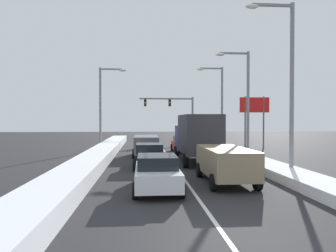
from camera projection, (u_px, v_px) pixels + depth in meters
ground_plane at (173, 163)px, 22.38m from camera, size 120.00×120.00×0.00m
lane_stripe_between_right_lane_and_center_lane at (169, 157)px, 26.10m from camera, size 0.14×41.02×0.01m
snow_bank_right_shoulder at (233, 154)px, 26.52m from camera, size 1.95×41.02×0.47m
snow_bank_left_shoulder at (102, 153)px, 25.67m from camera, size 1.87×41.02×0.76m
suv_tan_right_lane_nearest at (225, 162)px, 15.33m from camera, size 2.16×4.90×1.67m
box_truck_right_lane_second at (197, 136)px, 22.71m from camera, size 2.53×7.20×3.36m
sedan_red_right_lane_third at (183, 144)px, 29.94m from camera, size 2.00×4.50×1.51m
sedan_white_center_lane_nearest at (157, 172)px, 13.78m from camera, size 2.00×4.50×1.51m
sedan_black_center_lane_second at (149, 155)px, 20.46m from camera, size 2.00×4.50×1.51m
suv_gray_center_lane_third at (146, 144)px, 26.77m from camera, size 2.16×4.90×1.67m
traffic_light_gantry at (176, 109)px, 44.79m from camera, size 7.54×0.47×6.20m
street_lamp_right_near at (286, 74)px, 17.15m from camera, size 2.66×0.36×9.23m
street_lamp_right_mid at (243, 95)px, 24.60m from camera, size 2.66×0.36×8.23m
street_lamp_right_far at (218, 101)px, 32.02m from camera, size 2.66×0.36×8.27m
street_lamp_left_mid at (104, 101)px, 31.76m from camera, size 2.66×0.36×8.17m
roadside_sign_right at (254, 110)px, 34.11m from camera, size 3.20×0.16×5.50m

